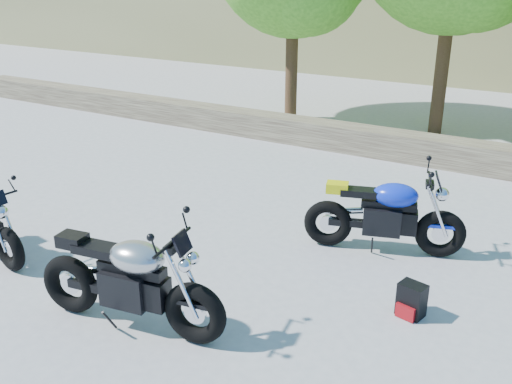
# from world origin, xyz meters

# --- Properties ---
(ground) EXTENTS (90.00, 90.00, 0.00)m
(ground) POSITION_xyz_m (0.00, 0.00, 0.00)
(ground) COLOR gray
(ground) RESTS_ON ground
(stone_wall) EXTENTS (22.00, 0.55, 0.50)m
(stone_wall) POSITION_xyz_m (0.00, 5.50, 0.25)
(stone_wall) COLOR #493B30
(stone_wall) RESTS_ON ground
(silver_bike) EXTENTS (2.07, 0.65, 1.04)m
(silver_bike) POSITION_xyz_m (0.04, -1.14, 0.51)
(silver_bike) COLOR black
(silver_bike) RESTS_ON ground
(blue_bike) EXTENTS (1.95, 0.82, 1.00)m
(blue_bike) POSITION_xyz_m (1.64, 1.71, 0.49)
(blue_bike) COLOR black
(blue_bike) RESTS_ON ground
(backpack) EXTENTS (0.30, 0.28, 0.36)m
(backpack) POSITION_xyz_m (2.36, 0.45, 0.17)
(backpack) COLOR black
(backpack) RESTS_ON ground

